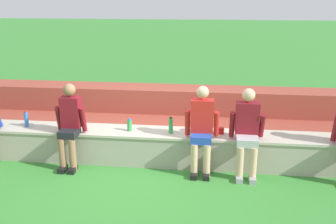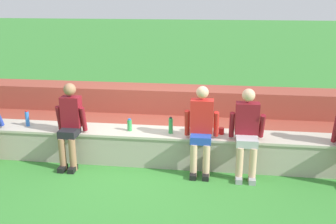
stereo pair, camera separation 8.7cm
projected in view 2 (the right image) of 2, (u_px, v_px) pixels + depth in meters
The scene contains 10 objects.
ground_plane at pixel (144, 168), 6.26m from camera, with size 80.00×80.00×0.00m, color #388433.
stone_seating_wall at pixel (147, 145), 6.44m from camera, with size 8.80×0.60×0.55m.
brick_bleachers at pixel (159, 117), 7.57m from camera, with size 12.75×1.33×0.96m.
person_left_of_center at pixel (70, 123), 6.16m from camera, with size 0.49×0.54×1.37m.
person_center at pixel (201, 128), 5.91m from camera, with size 0.53×0.52×1.39m.
person_right_of_center at pixel (247, 131), 5.83m from camera, with size 0.54×0.59×1.36m.
water_bottle_near_right at pixel (130, 125), 6.36m from camera, with size 0.08×0.08×0.21m.
water_bottle_mid_right at pixel (27, 119), 6.57m from camera, with size 0.06×0.06×0.28m.
water_bottle_near_left at pixel (171, 126), 6.22m from camera, with size 0.07×0.07×0.28m.
plastic_cup_right_end at pixel (221, 131), 6.21m from camera, with size 0.09×0.09×0.10m, color red.
Camera 2 is at (1.15, -5.61, 2.71)m, focal length 40.83 mm.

